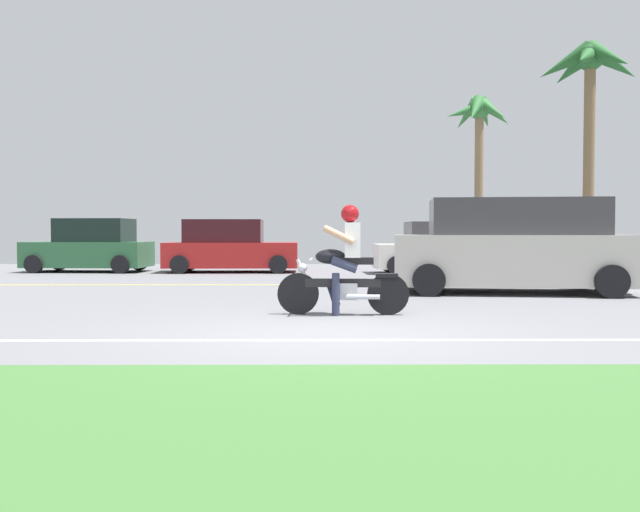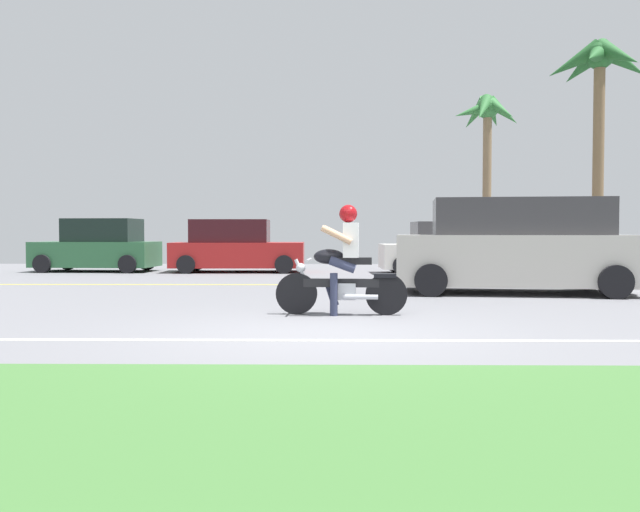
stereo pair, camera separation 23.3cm
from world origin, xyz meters
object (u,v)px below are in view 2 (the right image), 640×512
object	(u,v)px
parked_car_0	(98,247)
motorcyclist	(342,268)
parked_car_1	(236,248)
parked_car_2	(444,249)
palm_tree_0	(488,125)
palm_tree_1	(599,75)
suv_nearby	(515,247)

from	to	relation	value
parked_car_0	motorcyclist	bearing A→B (deg)	-55.55
parked_car_1	parked_car_2	bearing A→B (deg)	-5.35
palm_tree_0	palm_tree_1	xyz separation A→B (m)	(3.71, -0.73, 1.63)
motorcyclist	parked_car_2	size ratio (longest dim) A/B	0.54
suv_nearby	parked_car_0	world-z (taller)	suv_nearby
parked_car_0	parked_car_1	bearing A→B (deg)	-2.49
parked_car_0	parked_car_2	size ratio (longest dim) A/B	1.03
motorcyclist	palm_tree_1	distance (m)	17.62
parked_car_1	palm_tree_1	distance (m)	14.08
suv_nearby	palm_tree_0	size ratio (longest dim) A/B	0.81
parked_car_2	motorcyclist	bearing A→B (deg)	-107.73
suv_nearby	parked_car_0	xyz separation A→B (m)	(-11.16, 7.35, -0.16)
parked_car_2	palm_tree_0	bearing A→B (deg)	61.57
motorcyclist	parked_car_0	size ratio (longest dim) A/B	0.52
parked_car_1	parked_car_2	xyz separation A→B (m)	(6.40, -0.60, -0.03)
parked_car_0	palm_tree_0	xyz separation A→B (m)	(13.10, 3.43, 4.36)
motorcyclist	palm_tree_0	size ratio (longest dim) A/B	0.32
parked_car_1	palm_tree_0	xyz separation A→B (m)	(8.69, 3.62, 4.37)
parked_car_1	suv_nearby	bearing A→B (deg)	-46.68
suv_nearby	parked_car_1	distance (m)	9.84
parked_car_0	palm_tree_1	xyz separation A→B (m)	(16.81, 2.70, 5.99)
suv_nearby	parked_car_2	size ratio (longest dim) A/B	1.36
suv_nearby	palm_tree_0	bearing A→B (deg)	79.82
palm_tree_0	palm_tree_1	size ratio (longest dim) A/B	0.78
suv_nearby	motorcyclist	bearing A→B (deg)	-134.73
suv_nearby	parked_car_0	distance (m)	13.37
palm_tree_1	palm_tree_0	bearing A→B (deg)	168.92
palm_tree_0	palm_tree_1	bearing A→B (deg)	-11.08
motorcyclist	palm_tree_0	bearing A→B (deg)	68.96
parked_car_2	suv_nearby	bearing A→B (deg)	-86.94
parked_car_2	palm_tree_0	world-z (taller)	palm_tree_0
parked_car_1	palm_tree_0	distance (m)	10.38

